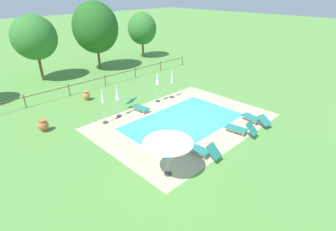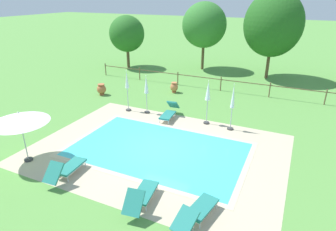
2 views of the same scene
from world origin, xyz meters
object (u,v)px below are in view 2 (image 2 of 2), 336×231
sun_lounger_north_mid (66,168)px  terracotta_urn_by_tree (174,87)px  sun_lounger_north_near_steps (169,112)px  patio_umbrella_closed_row_west (208,94)px  tree_east_mid (204,25)px  tree_far_west (127,34)px  patio_umbrella_closed_row_mid_east (146,88)px  patio_umbrella_closed_row_centre (127,85)px  terracotta_urn_near_fence (101,89)px  tree_centre (273,24)px  sun_lounger_north_far (142,195)px  sun_lounger_north_end (197,211)px  patio_umbrella_closed_row_mid_west (233,101)px  patio_umbrella_open_foreground (19,118)px

sun_lounger_north_mid → terracotta_urn_by_tree: sun_lounger_north_mid is taller
sun_lounger_north_near_steps → patio_umbrella_closed_row_west: (2.16, 0.22, 1.33)m
sun_lounger_north_mid → tree_east_mid: (-0.86, 18.86, 3.64)m
sun_lounger_north_near_steps → tree_far_west: (-8.85, 9.63, 2.79)m
tree_far_west → patio_umbrella_closed_row_mid_east: bearing=-52.4°
patio_umbrella_closed_row_centre → patio_umbrella_closed_row_mid_east: size_ratio=1.08×
terracotta_urn_near_fence → tree_centre: 14.39m
tree_centre → tree_east_mid: tree_centre is taller
sun_lounger_north_far → terracotta_urn_near_fence: size_ratio=2.51×
tree_far_west → tree_centre: tree_centre is taller
tree_centre → tree_east_mid: bearing=174.2°
terracotta_urn_near_fence → tree_east_mid: size_ratio=0.13×
sun_lounger_north_far → tree_centre: size_ratio=0.29×
sun_lounger_north_end → patio_umbrella_closed_row_centre: size_ratio=0.84×
sun_lounger_north_end → patio_umbrella_closed_row_west: size_ratio=0.86×
patio_umbrella_closed_row_mid_west → patio_umbrella_closed_row_centre: size_ratio=1.00×
sun_lounger_north_mid → tree_far_west: (-7.63, 16.54, 2.78)m
patio_umbrella_closed_row_mid_east → tree_east_mid: size_ratio=0.39×
patio_umbrella_closed_row_west → sun_lounger_north_near_steps: bearing=-174.3°
sun_lounger_north_near_steps → sun_lounger_north_end: size_ratio=0.94×
sun_lounger_north_near_steps → sun_lounger_north_end: bearing=-58.9°
terracotta_urn_by_tree → tree_east_mid: bearing=93.2°
tree_far_west → patio_umbrella_closed_row_west: bearing=-40.5°
sun_lounger_north_end → tree_far_west: bearing=128.2°
sun_lounger_north_near_steps → patio_umbrella_closed_row_centre: (-2.77, 0.00, 1.29)m
patio_umbrella_closed_row_mid_east → tree_centre: size_ratio=0.34×
sun_lounger_north_end → patio_umbrella_closed_row_centre: bearing=135.0°
patio_umbrella_open_foreground → patio_umbrella_closed_row_mid_west: patio_umbrella_closed_row_mid_west is taller
sun_lounger_north_far → terracotta_urn_by_tree: (-3.91, 11.47, 0.02)m
patio_umbrella_closed_row_centre → terracotta_urn_near_fence: patio_umbrella_closed_row_centre is taller
patio_umbrella_closed_row_west → terracotta_urn_near_fence: patio_umbrella_closed_row_west is taller
patio_umbrella_open_foreground → tree_far_west: tree_far_west is taller
sun_lounger_north_mid → tree_east_mid: 19.23m
patio_umbrella_closed_row_mid_east → tree_far_west: tree_far_west is taller
patio_umbrella_closed_row_west → patio_umbrella_closed_row_mid_west: (1.38, -0.18, -0.12)m
sun_lounger_north_near_steps → sun_lounger_north_far: size_ratio=1.00×
sun_lounger_north_mid → patio_umbrella_open_foreground: 2.89m
sun_lounger_north_end → patio_umbrella_open_foreground: size_ratio=0.91×
sun_lounger_north_near_steps → patio_umbrella_closed_row_mid_east: patio_umbrella_closed_row_mid_east is taller
patio_umbrella_closed_row_centre → terracotta_urn_near_fence: 3.95m
patio_umbrella_closed_row_mid_east → tree_centre: (5.42, 11.17, 2.83)m
sun_lounger_north_mid → terracotta_urn_by_tree: size_ratio=2.58×
sun_lounger_north_mid → patio_umbrella_closed_row_centre: patio_umbrella_closed_row_centre is taller
sun_lounger_north_mid → sun_lounger_north_end: 5.43m
sun_lounger_north_near_steps → terracotta_urn_near_fence: bearing=164.0°
sun_lounger_north_near_steps → sun_lounger_north_mid: sun_lounger_north_mid is taller
patio_umbrella_closed_row_mid_west → tree_centre: bearing=88.4°
tree_centre → tree_far_west: bearing=-172.3°
sun_lounger_north_far → patio_umbrella_closed_row_mid_west: (1.29, 7.11, 1.21)m
terracotta_urn_by_tree → tree_far_west: bearing=144.0°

